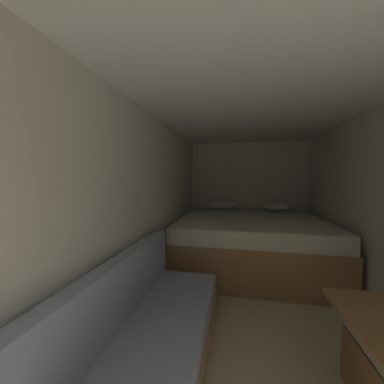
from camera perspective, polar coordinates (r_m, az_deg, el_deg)
The scene contains 6 objects.
ground_plane at distance 2.66m, azimuth 16.02°, elevation -27.96°, with size 6.75×6.75×0.00m, color beige.
wall_back at distance 4.68m, azimuth 13.92°, elevation -0.70°, with size 2.38×0.05×2.09m, color silver.
wall_left at distance 2.48m, azimuth -11.44°, elevation -4.49°, with size 0.05×4.75×2.09m, color silver.
ceiling_slab at distance 2.38m, azimuth 16.98°, elevation 21.06°, with size 2.38×4.75×0.05m, color white.
bed at distance 3.75m, azimuth 14.46°, elevation -11.92°, with size 2.16×2.00×0.95m.
sofa_left at distance 1.95m, azimuth -11.03°, elevation -32.63°, with size 0.71×1.95×0.80m.
Camera 1 is at (-0.20, -0.37, 1.39)m, focal length 21.17 mm.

